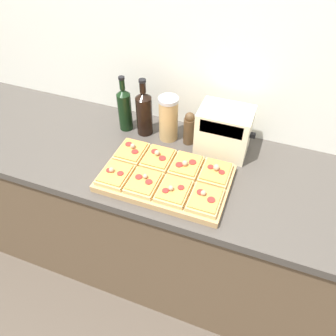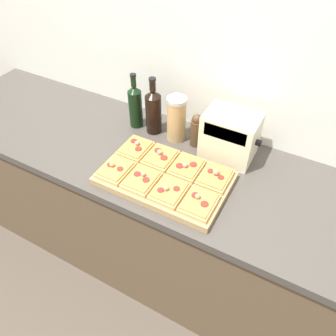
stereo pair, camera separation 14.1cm
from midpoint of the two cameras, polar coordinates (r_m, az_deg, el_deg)
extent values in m
plane|color=#4C4238|center=(2.10, -6.67, -22.81)|extent=(12.00, 12.00, 0.00)
cube|color=silver|center=(1.61, 0.45, 19.09)|extent=(6.00, 0.06, 2.50)
cube|color=brown|center=(1.88, -3.49, -9.21)|extent=(2.60, 0.64, 0.85)
cube|color=#423D38|center=(1.55, -4.18, 0.84)|extent=(2.63, 0.67, 0.04)
cube|color=tan|center=(1.42, -3.28, -1.95)|extent=(0.55, 0.34, 0.03)
cube|color=tan|center=(1.53, -9.03, 2.65)|extent=(0.12, 0.15, 0.02)
cube|color=#D6843D|center=(1.52, -9.09, 3.05)|extent=(0.11, 0.14, 0.01)
cylinder|color=maroon|center=(1.54, -9.49, 4.01)|extent=(0.03, 0.03, 0.00)
cylinder|color=maroon|center=(1.49, -8.50, 2.71)|extent=(0.03, 0.03, 0.00)
sphere|color=tan|center=(1.51, -8.84, 3.70)|extent=(0.02, 0.02, 0.02)
cube|color=tan|center=(1.48, -4.46, 1.49)|extent=(0.12, 0.15, 0.02)
cube|color=#D6843D|center=(1.47, -4.49, 1.90)|extent=(0.11, 0.14, 0.01)
cylinder|color=maroon|center=(1.49, -5.04, 2.79)|extent=(0.03, 0.03, 0.00)
cylinder|color=maroon|center=(1.45, -3.79, 1.59)|extent=(0.03, 0.03, 0.00)
sphere|color=tan|center=(1.46, -4.66, 2.52)|extent=(0.02, 0.02, 0.02)
cube|color=tan|center=(1.44, 0.38, 0.25)|extent=(0.12, 0.15, 0.02)
cube|color=#D6843D|center=(1.43, 0.39, 0.66)|extent=(0.11, 0.14, 0.01)
cylinder|color=maroon|center=(1.41, -0.88, 0.46)|extent=(0.03, 0.03, 0.00)
cylinder|color=maroon|center=(1.43, 1.47, 0.90)|extent=(0.03, 0.03, 0.00)
sphere|color=tan|center=(1.41, 0.11, 0.72)|extent=(0.02, 0.02, 0.02)
cube|color=tan|center=(1.41, 5.45, -1.05)|extent=(0.12, 0.15, 0.02)
cube|color=#D6843D|center=(1.40, 5.49, -0.64)|extent=(0.11, 0.14, 0.01)
cylinder|color=maroon|center=(1.41, 4.59, 0.06)|extent=(0.03, 0.03, 0.00)
cylinder|color=maroon|center=(1.39, 6.50, -0.87)|extent=(0.03, 0.03, 0.00)
sphere|color=tan|center=(1.39, 5.57, -0.02)|extent=(0.03, 0.03, 0.03)
cube|color=tan|center=(1.43, -11.99, -1.36)|extent=(0.12, 0.15, 0.02)
cube|color=#D6843D|center=(1.42, -12.07, -0.96)|extent=(0.11, 0.14, 0.01)
cylinder|color=maroon|center=(1.43, -13.00, -0.51)|extent=(0.03, 0.03, 0.00)
cylinder|color=maroon|center=(1.40, -11.18, -1.06)|extent=(0.03, 0.03, 0.00)
sphere|color=tan|center=(1.41, -12.66, -0.44)|extent=(0.02, 0.02, 0.02)
cube|color=tan|center=(1.37, -7.19, -2.76)|extent=(0.12, 0.15, 0.02)
cube|color=#D6843D|center=(1.36, -7.24, -2.35)|extent=(0.11, 0.14, 0.01)
cylinder|color=maroon|center=(1.37, -8.07, -1.68)|extent=(0.03, 0.03, 0.00)
cylinder|color=maroon|center=(1.35, -6.37, -2.57)|extent=(0.03, 0.03, 0.00)
sphere|color=tan|center=(1.36, -6.96, -1.58)|extent=(0.02, 0.02, 0.02)
cube|color=tan|center=(1.33, -2.04, -4.23)|extent=(0.12, 0.15, 0.02)
cube|color=#D6843D|center=(1.32, -2.06, -3.82)|extent=(0.11, 0.14, 0.01)
cylinder|color=maroon|center=(1.31, -3.55, -4.10)|extent=(0.03, 0.03, 0.00)
cylinder|color=maroon|center=(1.32, -0.80, -3.56)|extent=(0.03, 0.03, 0.00)
sphere|color=tan|center=(1.31, -2.59, -3.66)|extent=(0.02, 0.02, 0.02)
cube|color=tan|center=(1.30, 3.41, -5.74)|extent=(0.12, 0.15, 0.02)
cube|color=#D6843D|center=(1.29, 3.43, -5.34)|extent=(0.11, 0.14, 0.01)
cylinder|color=maroon|center=(1.30, 2.62, -4.38)|extent=(0.03, 0.03, 0.00)
cylinder|color=maroon|center=(1.28, 4.40, -5.71)|extent=(0.03, 0.03, 0.00)
sphere|color=tan|center=(1.29, 3.06, -4.51)|extent=(0.02, 0.02, 0.02)
cylinder|color=black|center=(1.69, -9.92, 9.52)|extent=(0.07, 0.07, 0.20)
cone|color=black|center=(1.63, -10.41, 12.83)|extent=(0.07, 0.07, 0.03)
cylinder|color=black|center=(1.61, -10.59, 14.07)|extent=(0.03, 0.03, 0.05)
cylinder|color=black|center=(1.59, -10.74, 15.07)|extent=(0.03, 0.03, 0.01)
cylinder|color=black|center=(1.64, -6.64, 8.94)|extent=(0.08, 0.08, 0.20)
cone|color=black|center=(1.58, -6.98, 12.40)|extent=(0.08, 0.08, 0.03)
cylinder|color=black|center=(1.56, -7.11, 13.71)|extent=(0.03, 0.03, 0.05)
cylinder|color=black|center=(1.54, -7.22, 14.76)|extent=(0.03, 0.03, 0.01)
cylinder|color=tan|center=(1.59, -2.49, 8.21)|extent=(0.09, 0.09, 0.21)
cylinder|color=#B2B2B7|center=(1.53, -2.62, 11.71)|extent=(0.10, 0.10, 0.02)
cylinder|color=#47331E|center=(1.59, 1.12, 6.34)|extent=(0.05, 0.05, 0.14)
sphere|color=#47331E|center=(1.54, 1.17, 8.76)|extent=(0.05, 0.05, 0.05)
cube|color=beige|center=(1.52, 7.10, 6.29)|extent=(0.24, 0.18, 0.23)
cube|color=black|center=(1.42, 6.43, 6.60)|extent=(0.19, 0.01, 0.06)
cube|color=black|center=(1.50, 11.95, 5.48)|extent=(0.02, 0.02, 0.02)
camera|label=1|loc=(0.07, -92.87, -2.71)|focal=35.00mm
camera|label=2|loc=(0.07, 87.13, 2.71)|focal=35.00mm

